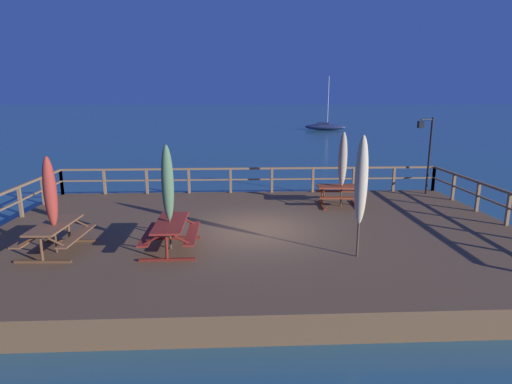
# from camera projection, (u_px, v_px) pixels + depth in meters

# --- Properties ---
(ground_plane) EXTENTS (600.00, 600.00, 0.00)m
(ground_plane) POSITION_uv_depth(u_px,v_px,m) (257.00, 249.00, 12.91)
(ground_plane) COLOR #2D5B6B
(wooden_deck) EXTENTS (16.25, 10.43, 0.66)m
(wooden_deck) POSITION_uv_depth(u_px,v_px,m) (257.00, 239.00, 12.83)
(wooden_deck) COLOR brown
(wooden_deck) RESTS_ON ground
(railing_waterside_far) EXTENTS (16.05, 0.10, 1.09)m
(railing_waterside_far) POSITION_uv_depth(u_px,v_px,m) (251.00, 175.00, 17.52)
(railing_waterside_far) COLOR brown
(railing_waterside_far) RESTS_ON wooden_deck
(railing_side_right) EXTENTS (0.10, 10.23, 1.09)m
(railing_side_right) POSITION_uv_depth(u_px,v_px,m) (509.00, 203.00, 12.96)
(railing_side_right) COLOR brown
(railing_side_right) RESTS_ON wooden_deck
(picnic_table_back_left) EXTENTS (1.42, 2.01, 0.78)m
(picnic_table_back_left) POSITION_uv_depth(u_px,v_px,m) (171.00, 229.00, 10.93)
(picnic_table_back_left) COLOR maroon
(picnic_table_back_left) RESTS_ON wooden_deck
(picnic_table_mid_right) EXTENTS (1.73, 1.48, 0.78)m
(picnic_table_mid_right) POSITION_uv_depth(u_px,v_px,m) (340.00, 191.00, 15.41)
(picnic_table_mid_right) COLOR #993819
(picnic_table_mid_right) RESTS_ON wooden_deck
(picnic_table_mid_left) EXTENTS (1.48, 1.95, 0.78)m
(picnic_table_mid_left) POSITION_uv_depth(u_px,v_px,m) (55.00, 231.00, 10.75)
(picnic_table_mid_left) COLOR brown
(picnic_table_mid_left) RESTS_ON wooden_deck
(patio_umbrella_tall_back_right) EXTENTS (0.32, 0.32, 2.82)m
(patio_umbrella_tall_back_right) POSITION_uv_depth(u_px,v_px,m) (168.00, 184.00, 10.69)
(patio_umbrella_tall_back_right) COLOR #4C3828
(patio_umbrella_tall_back_right) RESTS_ON wooden_deck
(patio_umbrella_short_front) EXTENTS (0.32, 0.32, 2.78)m
(patio_umbrella_short_front) POSITION_uv_depth(u_px,v_px,m) (343.00, 160.00, 15.07)
(patio_umbrella_short_front) COLOR #4C3828
(patio_umbrella_short_front) RESTS_ON wooden_deck
(patio_umbrella_short_back) EXTENTS (0.32, 0.32, 2.56)m
(patio_umbrella_short_back) POSITION_uv_depth(u_px,v_px,m) (50.00, 192.00, 10.46)
(patio_umbrella_short_back) COLOR #4C3828
(patio_umbrella_short_back) RESTS_ON wooden_deck
(patio_umbrella_tall_mid_left) EXTENTS (0.32, 0.32, 3.11)m
(patio_umbrella_tall_mid_left) POSITION_uv_depth(u_px,v_px,m) (361.00, 181.00, 10.11)
(patio_umbrella_tall_mid_left) COLOR #4C3828
(patio_umbrella_tall_mid_left) RESTS_ON wooden_deck
(lamp_post_hooked) EXTENTS (0.68, 0.25, 3.20)m
(lamp_post_hooked) POSITION_uv_depth(u_px,v_px,m) (426.00, 144.00, 16.98)
(lamp_post_hooked) COLOR black
(lamp_post_hooked) RESTS_ON wooden_deck
(sailboat_distant) EXTENTS (6.23, 3.31, 7.72)m
(sailboat_distant) POSITION_uv_depth(u_px,v_px,m) (325.00, 127.00, 60.96)
(sailboat_distant) COLOR navy
(sailboat_distant) RESTS_ON ground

